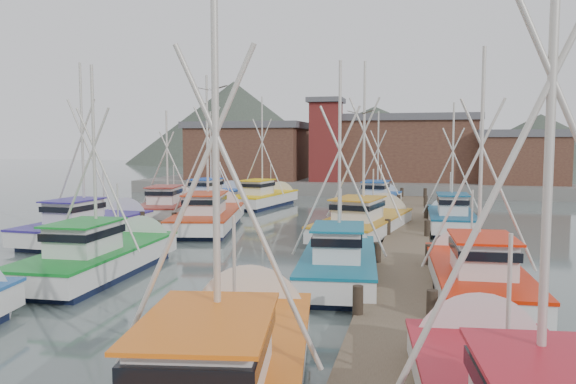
% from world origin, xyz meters
% --- Properties ---
extents(ground, '(260.00, 260.00, 0.00)m').
position_xyz_m(ground, '(0.00, 0.00, 0.00)').
color(ground, '#4E5D5C').
rests_on(ground, ground).
extents(dock_left, '(2.30, 46.00, 1.50)m').
position_xyz_m(dock_left, '(-7.00, 4.04, 0.21)').
color(dock_left, brown).
rests_on(dock_left, ground).
extents(dock_right, '(2.30, 46.00, 1.50)m').
position_xyz_m(dock_right, '(7.00, 4.04, 0.21)').
color(dock_right, brown).
rests_on(dock_right, ground).
extents(quay, '(44.00, 16.00, 1.20)m').
position_xyz_m(quay, '(0.00, 37.00, 0.60)').
color(quay, slate).
rests_on(quay, ground).
extents(shed_left, '(12.72, 8.48, 6.20)m').
position_xyz_m(shed_left, '(-11.00, 35.00, 4.34)').
color(shed_left, brown).
rests_on(shed_left, quay).
extents(shed_center, '(14.84, 9.54, 6.90)m').
position_xyz_m(shed_center, '(6.00, 37.00, 4.69)').
color(shed_center, brown).
rests_on(shed_center, quay).
extents(shed_right, '(8.48, 6.36, 5.20)m').
position_xyz_m(shed_right, '(17.00, 34.00, 3.84)').
color(shed_right, brown).
rests_on(shed_right, quay).
extents(lookout_tower, '(3.60, 3.60, 8.50)m').
position_xyz_m(lookout_tower, '(-2.00, 33.00, 5.55)').
color(lookout_tower, maroon).
rests_on(lookout_tower, quay).
extents(distant_hills, '(175.00, 140.00, 42.00)m').
position_xyz_m(distant_hills, '(-12.76, 122.59, 0.00)').
color(distant_hills, '#465043').
rests_on(distant_hills, ground).
extents(boat_1, '(4.64, 10.31, 9.50)m').
position_xyz_m(boat_1, '(3.96, -14.12, 0.68)').
color(boat_1, '#0F1734').
rests_on(boat_1, ground).
extents(boat_4, '(3.59, 9.28, 8.85)m').
position_xyz_m(boat_4, '(-4.43, -4.66, 0.68)').
color(boat_4, '#0F1734').
rests_on(boat_4, ground).
extents(boat_5, '(3.47, 8.63, 8.74)m').
position_xyz_m(boat_5, '(4.72, -3.64, 0.68)').
color(boat_5, '#0F1734').
rests_on(boat_5, ground).
extents(boat_6, '(4.13, 9.47, 10.11)m').
position_xyz_m(boat_6, '(-9.62, 2.56, 0.69)').
color(boat_6, '#0F1734').
rests_on(boat_6, ground).
extents(boat_7, '(3.64, 8.97, 8.95)m').
position_xyz_m(boat_7, '(9.47, -4.67, 0.68)').
color(boat_7, '#0F1734').
rests_on(boat_7, ground).
extents(boat_8, '(5.18, 10.75, 10.07)m').
position_xyz_m(boat_8, '(-4.85, 7.69, 0.68)').
color(boat_8, '#0F1734').
rests_on(boat_8, ground).
extents(boat_9, '(5.06, 10.82, 10.49)m').
position_xyz_m(boat_9, '(4.75, 7.00, 0.69)').
color(boat_9, '#0F1734').
rests_on(boat_9, ground).
extents(boat_10, '(4.49, 9.59, 8.15)m').
position_xyz_m(boat_10, '(-9.46, 11.86, 0.68)').
color(boat_10, '#0F1734').
rests_on(boat_10, ground).
extents(boat_11, '(3.29, 8.12, 8.11)m').
position_xyz_m(boat_11, '(9.39, 10.17, 0.68)').
color(boat_11, '#0F1734').
rests_on(boat_11, ground).
extents(boat_12, '(4.06, 9.19, 9.56)m').
position_xyz_m(boat_12, '(-4.65, 19.54, 0.68)').
color(boat_12, '#0F1734').
rests_on(boat_12, ground).
extents(boat_13, '(3.46, 8.88, 8.31)m').
position_xyz_m(boat_13, '(4.43, 20.16, 0.68)').
color(boat_13, '#0F1734').
rests_on(boat_13, ground).
extents(boat_14, '(3.79, 9.15, 8.45)m').
position_xyz_m(boat_14, '(-9.15, 19.78, 0.68)').
color(boat_14, '#0F1734').
rests_on(boat_14, ground).
extents(gull_near, '(1.55, 0.64, 0.24)m').
position_xyz_m(gull_near, '(-0.70, -2.85, 7.32)').
color(gull_near, gray).
rests_on(gull_near, ground).
extents(gull_far, '(1.47, 0.65, 0.24)m').
position_xyz_m(gull_far, '(4.46, 5.40, 6.74)').
color(gull_far, gray).
rests_on(gull_far, ground).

